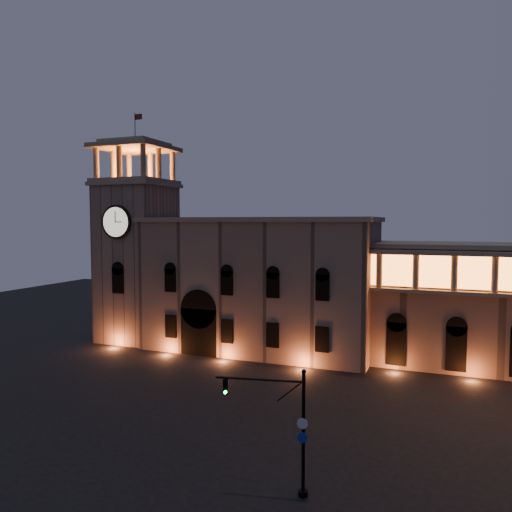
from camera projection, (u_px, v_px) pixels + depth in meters
The scene contains 4 objects.
ground at pixel (195, 408), 45.68m from camera, with size 160.00×160.00×0.00m, color black.
government_building at pixel (259, 284), 66.23m from camera, with size 30.80×12.80×17.60m.
clock_tower at pixel (137, 253), 71.73m from camera, with size 9.80×9.80×32.40m.
traffic_light at pixel (287, 429), 30.89m from camera, with size 5.78×1.50×8.05m.
Camera 1 is at (21.38, -39.56, 17.04)m, focal length 35.00 mm.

